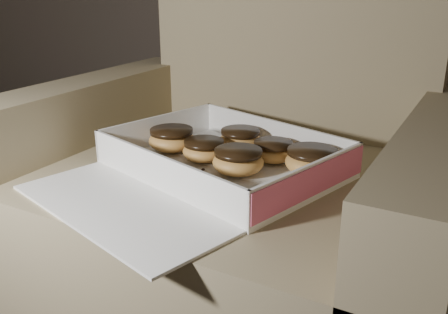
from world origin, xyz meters
The scene contains 13 objects.
armchair centered at (0.56, 1.01, 0.29)m, with size 0.87×0.74×0.91m.
bakery_box centered at (0.56, 0.88, 0.42)m, with size 0.53×0.58×0.07m.
donut_a centered at (0.55, 1.03, 0.44)m, with size 0.09×0.09×0.04m.
donut_b centered at (0.43, 0.95, 0.44)m, with size 0.10×0.10×0.05m.
donut_c centered at (0.61, 0.91, 0.44)m, with size 0.10×0.10×0.05m.
donut_d centered at (0.64, 1.00, 0.44)m, with size 0.08×0.08×0.04m.
donut_e centered at (0.73, 0.97, 0.44)m, with size 0.10×0.10×0.05m.
donut_f centered at (0.52, 0.93, 0.44)m, with size 0.09×0.09×0.04m.
crumb_a centered at (0.69, 0.83, 0.42)m, with size 0.01×0.01×0.00m, color black.
crumb_b centered at (0.67, 0.82, 0.42)m, with size 0.01×0.01×0.00m, color black.
crumb_c centered at (0.36, 0.86, 0.42)m, with size 0.01×0.01×0.00m, color black.
crumb_d centered at (0.39, 0.83, 0.42)m, with size 0.01×0.01×0.00m, color black.
crumb_e centered at (0.54, 0.89, 0.42)m, with size 0.01×0.01×0.00m, color black.
Camera 1 is at (1.01, 0.13, 0.77)m, focal length 40.00 mm.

